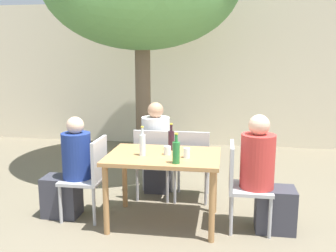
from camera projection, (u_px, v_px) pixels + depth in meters
name	position (u px, v px, depth m)	size (l,w,h in m)	color
ground_plane	(164.00, 222.00, 4.10)	(30.00, 30.00, 0.00)	#706651
cafe_building_wall	(194.00, 75.00, 7.42)	(10.00, 0.08, 2.80)	beige
dining_table_front	(164.00, 164.00, 3.97)	(1.18, 0.83, 0.77)	#B27F4C
patio_chair_0	(90.00, 173.00, 4.12)	(0.44, 0.44, 0.91)	#B2B2B7
patio_chair_1	(242.00, 181.00, 3.88)	(0.44, 0.44, 0.91)	#B2B2B7
patio_chair_2	(154.00, 160.00, 4.66)	(0.44, 0.44, 0.91)	#B2B2B7
patio_chair_3	(191.00, 161.00, 4.59)	(0.44, 0.44, 0.91)	#B2B2B7
person_seated_0	(69.00, 173.00, 4.16)	(0.56, 0.32, 1.15)	#383842
person_seated_1	(265.00, 179.00, 3.83)	(0.57, 0.35, 1.22)	#383842
person_seated_2	(157.00, 152.00, 4.88)	(0.36, 0.58, 1.22)	#383842
wine_bottle_0	(171.00, 140.00, 4.12)	(0.07, 0.07, 0.30)	#331923
green_bottle_1	(176.00, 152.00, 3.61)	(0.07, 0.07, 0.30)	#287A38
water_bottle_2	(142.00, 144.00, 3.89)	(0.06, 0.06, 0.31)	silver
drinking_glass_0	(167.00, 150.00, 3.94)	(0.08, 0.08, 0.09)	silver
drinking_glass_1	(187.00, 153.00, 3.82)	(0.07, 0.07, 0.10)	white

